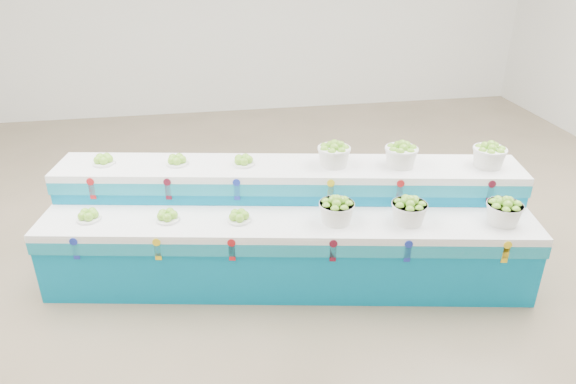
# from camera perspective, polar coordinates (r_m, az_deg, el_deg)

# --- Properties ---
(ground) EXTENTS (10.00, 10.00, 0.00)m
(ground) POSITION_cam_1_polar(r_m,az_deg,el_deg) (5.56, 2.58, -6.77)
(ground) COLOR #73644C
(ground) RESTS_ON ground
(display_stand) EXTENTS (4.62, 1.97, 1.02)m
(display_stand) POSITION_cam_1_polar(r_m,az_deg,el_deg) (5.06, 0.00, -3.65)
(display_stand) COLOR #0479A9
(display_stand) RESTS_ON ground
(plate_lower_left) EXTENTS (0.25, 0.25, 0.10)m
(plate_lower_left) POSITION_cam_1_polar(r_m,az_deg,el_deg) (5.03, -20.75, -2.30)
(plate_lower_left) COLOR white
(plate_lower_left) RESTS_ON display_stand
(plate_lower_mid) EXTENTS (0.25, 0.25, 0.10)m
(plate_lower_mid) POSITION_cam_1_polar(r_m,az_deg,el_deg) (4.82, -12.88, -2.46)
(plate_lower_mid) COLOR white
(plate_lower_mid) RESTS_ON display_stand
(plate_lower_right) EXTENTS (0.25, 0.25, 0.10)m
(plate_lower_right) POSITION_cam_1_polar(r_m,az_deg,el_deg) (4.71, -5.32, -2.56)
(plate_lower_right) COLOR white
(plate_lower_right) RESTS_ON display_stand
(basket_lower_left) EXTENTS (0.37, 0.37, 0.23)m
(basket_lower_left) POSITION_cam_1_polar(r_m,az_deg,el_deg) (4.67, 5.26, -1.93)
(basket_lower_left) COLOR silver
(basket_lower_left) RESTS_ON display_stand
(basket_lower_mid) EXTENTS (0.37, 0.37, 0.23)m
(basket_lower_mid) POSITION_cam_1_polar(r_m,az_deg,el_deg) (4.76, 12.92, -1.95)
(basket_lower_mid) COLOR silver
(basket_lower_mid) RESTS_ON display_stand
(basket_lower_right) EXTENTS (0.37, 0.37, 0.23)m
(basket_lower_right) POSITION_cam_1_polar(r_m,az_deg,el_deg) (5.00, 22.27, -1.91)
(basket_lower_right) COLOR silver
(basket_lower_right) RESTS_ON display_stand
(plate_upper_left) EXTENTS (0.25, 0.25, 0.10)m
(plate_upper_left) POSITION_cam_1_polar(r_m,az_deg,el_deg) (5.38, -19.30, 3.37)
(plate_upper_left) COLOR white
(plate_upper_left) RESTS_ON display_stand
(plate_upper_mid) EXTENTS (0.25, 0.25, 0.10)m
(plate_upper_mid) POSITION_cam_1_polar(r_m,az_deg,el_deg) (5.18, -11.90, 3.45)
(plate_upper_mid) COLOR white
(plate_upper_mid) RESTS_ON display_stand
(plate_upper_right) EXTENTS (0.25, 0.25, 0.10)m
(plate_upper_right) POSITION_cam_1_polar(r_m,az_deg,el_deg) (5.08, -4.85, 3.47)
(plate_upper_right) COLOR white
(plate_upper_right) RESTS_ON display_stand
(basket_upper_left) EXTENTS (0.37, 0.37, 0.23)m
(basket_upper_left) POSITION_cam_1_polar(r_m,az_deg,el_deg) (5.04, 4.97, 4.10)
(basket_upper_left) COLOR silver
(basket_upper_left) RESTS_ON display_stand
(basket_upper_mid) EXTENTS (0.37, 0.37, 0.23)m
(basket_upper_mid) POSITION_cam_1_polar(r_m,az_deg,el_deg) (5.13, 12.10, 3.98)
(basket_upper_mid) COLOR silver
(basket_upper_mid) RESTS_ON display_stand
(basket_upper_right) EXTENTS (0.37, 0.37, 0.23)m
(basket_upper_right) POSITION_cam_1_polar(r_m,az_deg,el_deg) (5.35, 20.88, 3.76)
(basket_upper_right) COLOR silver
(basket_upper_right) RESTS_ON display_stand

